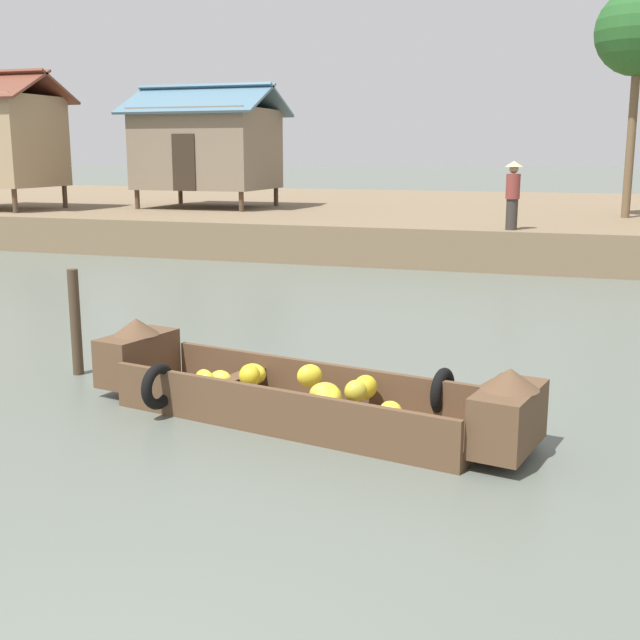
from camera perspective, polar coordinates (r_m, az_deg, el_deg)
ground_plane at (r=12.71m, az=7.51°, el=-1.52°), size 300.00×300.00×0.00m
riverbank_strip at (r=29.92m, az=14.08°, el=6.87°), size 160.00×20.00×1.02m
banana_boat at (r=8.89m, az=-1.47°, el=-5.21°), size 5.26×2.04×0.91m
stilt_house_mid_left at (r=28.22m, az=-7.96°, el=11.99°), size 4.87×3.90×4.08m
palm_tree_near at (r=25.31m, az=21.60°, el=18.30°), size 2.41×2.41×6.35m
vendor_person at (r=20.39m, az=13.45°, el=8.80°), size 0.44×0.44×1.66m
mooring_post at (r=11.09m, az=-16.87°, el=-0.16°), size 0.14×0.14×1.41m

